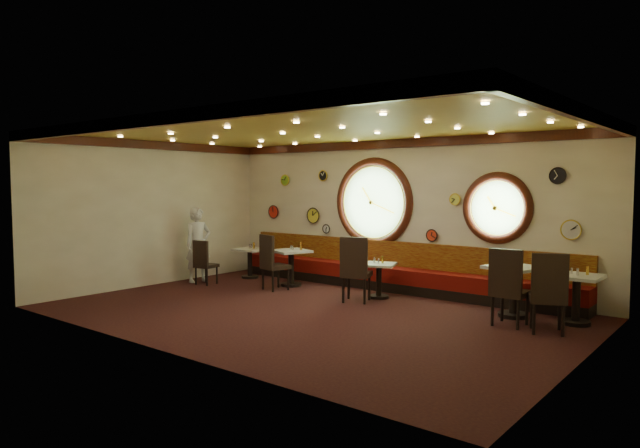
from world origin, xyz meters
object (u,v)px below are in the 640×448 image
(condiment_a_pepper, at_px, (250,246))
(condiment_e_pepper, at_px, (578,272))
(table_e, at_px, (576,293))
(chair_e, at_px, (549,288))
(condiment_d_salt, at_px, (506,262))
(condiment_d_pepper, at_px, (519,264))
(condiment_e_salt, at_px, (572,271))
(condiment_a_salt, at_px, (251,246))
(condiment_c_bottle, at_px, (383,260))
(chair_d, at_px, (508,282))
(table_b, at_px, (291,263))
(chair_a, at_px, (203,259))
(table_a, at_px, (250,259))
(condiment_b_salt, at_px, (291,247))
(condiment_a_bottle, at_px, (254,245))
(condiment_d_bottle, at_px, (521,261))
(table_c, at_px, (379,276))
(condiment_b_bottle, at_px, (301,246))
(waiter, at_px, (198,245))
(chair_b, at_px, (271,259))
(condiment_c_salt, at_px, (374,260))
(condiment_b_pepper, at_px, (293,248))
(chair_c, at_px, (355,265))
(condiment_e_bottle, at_px, (587,271))
(table_d, at_px, (514,285))

(condiment_a_pepper, distance_m, condiment_e_pepper, 7.41)
(table_e, distance_m, chair_e, 0.95)
(condiment_d_salt, xyz_separation_m, condiment_a_pepper, (-6.27, 0.03, -0.15))
(condiment_d_pepper, xyz_separation_m, condiment_e_salt, (0.80, 0.17, -0.06))
(condiment_a_salt, xyz_separation_m, condiment_c_bottle, (3.82, -0.14, 0.00))
(chair_d, distance_m, condiment_c_bottle, 2.88)
(table_b, height_order, condiment_a_salt, condiment_a_salt)
(condiment_d_salt, xyz_separation_m, condiment_e_pepper, (1.14, 0.03, -0.06))
(chair_a, bearing_deg, table_e, 2.60)
(table_a, relative_size, condiment_d_salt, 7.78)
(chair_e, height_order, condiment_e_pepper, chair_e)
(table_b, distance_m, condiment_b_salt, 0.35)
(condiment_d_salt, bearing_deg, table_e, 4.51)
(condiment_b_salt, relative_size, condiment_a_bottle, 0.63)
(chair_e, height_order, condiment_d_bottle, chair_e)
(condiment_d_salt, height_order, condiment_a_bottle, condiment_d_salt)
(table_c, height_order, chair_e, chair_e)
(condiment_b_bottle, distance_m, condiment_e_salt, 5.62)
(table_b, xyz_separation_m, table_c, (2.25, 0.07, -0.07))
(table_b, distance_m, condiment_e_pepper, 5.91)
(waiter, bearing_deg, chair_b, -70.03)
(table_e, bearing_deg, condiment_b_salt, -178.02)
(condiment_a_pepper, xyz_separation_m, condiment_a_bottle, (0.12, 0.03, 0.02))
(table_e, distance_m, chair_d, 1.19)
(condiment_c_salt, relative_size, condiment_a_bottle, 0.71)
(table_e, bearing_deg, condiment_a_pepper, -179.54)
(condiment_a_pepper, bearing_deg, chair_b, -29.28)
(chair_e, relative_size, condiment_e_pepper, 6.84)
(table_c, bearing_deg, condiment_b_pepper, -177.68)
(chair_c, bearing_deg, condiment_d_bottle, -5.11)
(condiment_c_bottle, bearing_deg, chair_e, -13.03)
(condiment_e_bottle, bearing_deg, condiment_b_bottle, -177.98)
(chair_c, height_order, condiment_b_salt, chair_c)
(table_d, xyz_separation_m, condiment_c_salt, (-2.77, -0.06, 0.20))
(chair_d, xyz_separation_m, condiment_a_bottle, (-6.47, 0.82, 0.08))
(table_d, distance_m, condiment_d_bottle, 0.43)
(table_c, relative_size, chair_d, 1.06)
(chair_a, xyz_separation_m, condiment_b_bottle, (1.79, 1.26, 0.32))
(chair_a, distance_m, condiment_b_pepper, 2.04)
(table_c, relative_size, condiment_d_pepper, 8.71)
(chair_b, bearing_deg, table_d, 23.46)
(chair_d, height_order, condiment_c_salt, chair_d)
(chair_c, height_order, chair_e, chair_c)
(chair_d, xyz_separation_m, condiment_c_bottle, (-2.78, 0.73, 0.05))
(condiment_a_pepper, distance_m, waiter, 1.26)
(condiment_d_pepper, distance_m, condiment_d_bottle, 0.13)
(condiment_c_bottle, relative_size, condiment_d_bottle, 0.88)
(table_b, distance_m, chair_d, 5.11)
(condiment_a_salt, bearing_deg, condiment_b_pepper, -10.48)
(chair_b, bearing_deg, table_a, 165.04)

